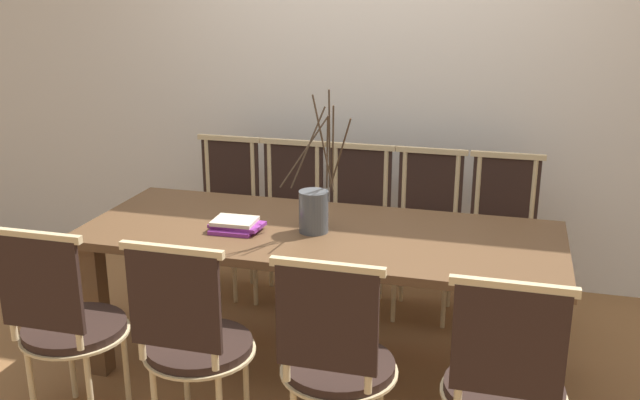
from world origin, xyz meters
TOP-DOWN VIEW (x-y plane):
  - ground_plane at (0.00, 0.00)m, footprint 16.00×16.00m
  - wall_rear at (0.00, 1.31)m, footprint 12.00×0.06m
  - dining_table at (0.00, 0.00)m, footprint 2.25×0.89m
  - chair_near_leftend at (-0.88, -0.76)m, footprint 0.45×0.45m
  - chair_near_left at (-0.31, -0.76)m, footprint 0.45×0.45m
  - chair_near_center at (0.27, -0.76)m, footprint 0.45×0.45m
  - chair_near_right at (0.88, -0.76)m, footprint 0.45×0.45m
  - chair_far_leftend at (-0.82, 0.76)m, footprint 0.45×0.45m
  - chair_far_left at (-0.41, 0.76)m, footprint 0.45×0.45m
  - chair_far_center at (0.00, 0.76)m, footprint 0.45×0.45m
  - chair_far_right at (0.41, 0.76)m, footprint 0.45×0.45m
  - chair_far_rightend at (0.83, 0.76)m, footprint 0.45×0.45m
  - vase_centerpiece at (-0.02, -0.02)m, footprint 0.36×0.28m
  - book_stack at (-0.39, -0.11)m, footprint 0.25×0.18m

SIDE VIEW (x-z plane):
  - ground_plane at x=0.00m, z-range 0.00..0.00m
  - chair_near_leftend at x=-0.88m, z-range 0.03..0.97m
  - chair_near_left at x=-0.31m, z-range 0.03..0.97m
  - chair_near_center at x=0.27m, z-range 0.03..0.97m
  - chair_near_right at x=0.88m, z-range 0.03..0.97m
  - chair_far_leftend at x=-0.82m, z-range 0.03..0.97m
  - chair_far_left at x=-0.41m, z-range 0.03..0.97m
  - chair_far_center at x=0.00m, z-range 0.03..0.97m
  - chair_far_right at x=0.41m, z-range 0.03..0.97m
  - chair_far_rightend at x=0.83m, z-range 0.03..0.97m
  - dining_table at x=0.00m, z-range 0.26..0.98m
  - book_stack at x=-0.39m, z-range 0.72..0.77m
  - vase_centerpiece at x=-0.02m, z-range 0.49..1.17m
  - wall_rear at x=0.00m, z-range 0.00..3.20m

